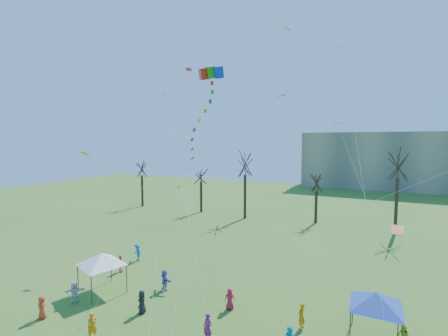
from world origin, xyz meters
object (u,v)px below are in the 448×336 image
at_px(canopy_tent_white, 102,259).
at_px(canopy_tent_blue, 376,299).
at_px(big_box_kite, 200,137).
at_px(distant_building, 425,161).

relative_size(canopy_tent_white, canopy_tent_blue, 0.98).
height_order(big_box_kite, canopy_tent_white, big_box_kite).
bearing_deg(distant_building, canopy_tent_blue, -99.17).
bearing_deg(canopy_tent_blue, canopy_tent_white, -172.55).
xyz_separation_m(canopy_tent_white, canopy_tent_blue, (20.64, 2.70, -0.12)).
relative_size(big_box_kite, canopy_tent_white, 4.71).
bearing_deg(canopy_tent_blue, big_box_kite, -171.76).
distance_m(distant_building, big_box_kite, 78.64).
distance_m(distant_building, canopy_tent_white, 82.64).
distance_m(big_box_kite, canopy_tent_white, 13.53).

